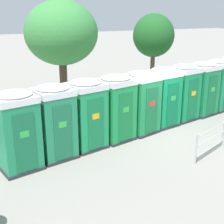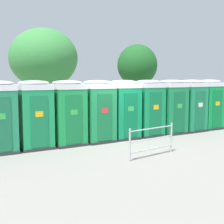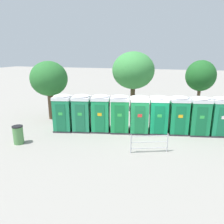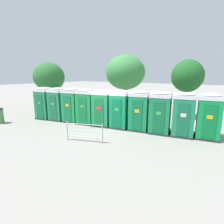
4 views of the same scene
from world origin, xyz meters
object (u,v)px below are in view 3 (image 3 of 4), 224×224
Objects in this scene: portapotty_4 at (139,114)px; portapotty_6 at (179,115)px; portapotty_5 at (159,114)px; portapotty_3 at (120,114)px; street_tree_1 at (133,71)px; event_barrier at (149,143)px; street_tree_2 at (49,79)px; trash_can at (18,135)px; portapotty_2 at (101,113)px; portapotty_0 at (63,112)px; portapotty_8 at (220,116)px; portapotty_7 at (199,116)px; street_tree_0 at (201,76)px; portapotty_1 at (82,113)px.

portapotty_4 is 2.59m from portapotty_6.
portapotty_5 is (1.26, 0.31, 0.00)m from portapotty_4.
portapotty_6 is at bearing 12.05° from portapotty_5.
portapotty_4 is (1.28, 0.23, 0.00)m from portapotty_3.
street_tree_1 reaches higher than event_barrier.
street_tree_2 is 9.79m from event_barrier.
trash_can is (-5.26, -3.67, -0.73)m from portapotty_3.
portapotty_0 is at bearing -166.58° from portapotty_2.
trash_can is at bearing -157.01° from portapotty_8.
portapotty_0 is 1.32× the size of event_barrier.
portapotty_4 reaches higher than trash_can.
portapotty_4 is 3.19m from event_barrier.
portapotty_6 is 1.32× the size of event_barrier.
portapotty_5 is at bearing -5.87° from street_tree_2.
portapotty_2 is 1.00× the size of portapotty_3.
portapotty_3 reaches higher than event_barrier.
portapotty_3 is 6.45m from trash_can.
event_barrier is at bearing -112.72° from portapotty_6.
portapotty_7 is 2.30× the size of trash_can.
portapotty_5 is 3.89m from portapotty_8.
portapotty_3 is 2.30× the size of trash_can.
street_tree_0 is (1.61, 5.08, 2.09)m from portapotty_6.
portapotty_0 is 3.28m from trash_can.
trash_can is (-9.06, -4.47, -0.73)m from portapotty_6.
portapotty_2 is 4.44m from event_barrier.
portapotty_5 is 0.55× the size of street_tree_2.
portapotty_2 reaches higher than event_barrier.
portapotty_3 is at bearing 34.90° from trash_can.
street_tree_2 is 2.40× the size of event_barrier.
portapotty_1 is 1.00× the size of portapotty_8.
trash_can is (-6.53, -3.90, -0.73)m from portapotty_4.
portapotty_5 is at bearing -169.91° from portapotty_7.
portapotty_7 is 0.47× the size of street_tree_1.
event_barrier is at bearing -24.01° from portapotty_1.
portapotty_2 is at bearing -169.06° from portapotty_8.
portapotty_1 and portapotty_2 have the same top height.
portapotty_7 is 1.32× the size of event_barrier.
portapotty_1 is 3.89m from portapotty_4.
trash_can is at bearing -139.03° from portapotty_2.
portapotty_4 is at bearing -168.73° from portapotty_7.
portapotty_8 is 0.47× the size of street_tree_1.
street_tree_0 is at bearing 42.38° from portapotty_2.
portapotty_0 is at bearing -44.00° from street_tree_2.
street_tree_1 reaches higher than street_tree_2.
portapotty_5 is 6.43m from street_tree_0.
portapotty_4 is 7.31m from street_tree_0.
portapotty_5 is at bearing 13.63° from portapotty_4.
portapotty_7 is (5.09, 0.99, 0.00)m from portapotty_3.
event_barrier is (2.60, -8.50, -3.12)m from street_tree_1.
street_tree_0 is 2.42× the size of event_barrier.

